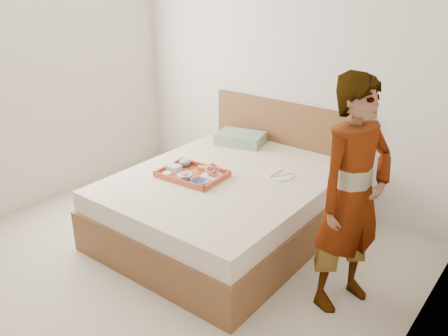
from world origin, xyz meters
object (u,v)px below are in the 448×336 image
Objects in this scene: tray at (192,174)px; person at (352,197)px; bed at (226,204)px; dinner_plate at (279,175)px.

person is (1.41, -0.05, 0.24)m from tray.
dinner_plate is at bearing 37.80° from bed.
bed is 0.41m from tray.
bed is 0.52m from dinner_plate.
dinner_plate is 1.02m from person.
person reaches higher than bed.
bed is 1.33m from person.
person reaches higher than tray.
person is (1.19, -0.24, 0.53)m from bed.
tray is 0.33× the size of person.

